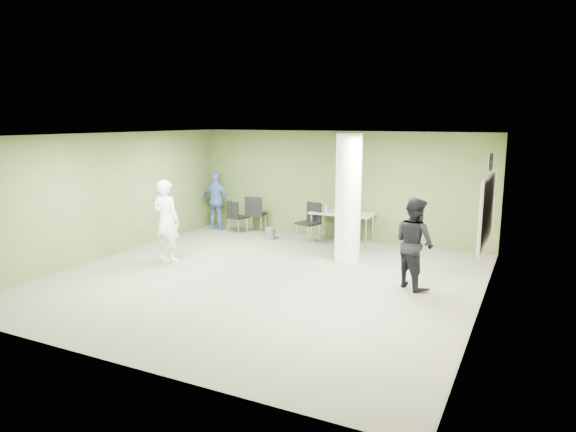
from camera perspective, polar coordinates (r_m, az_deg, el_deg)
The scene contains 17 objects.
floor at distance 10.22m, azimuth -2.62°, elevation -6.92°, with size 8.00×8.00×0.00m, color #575645.
ceiling at distance 9.75m, azimuth -2.76°, elevation 8.97°, with size 8.00×8.00×0.00m, color white.
wall_back at distance 13.49m, azimuth 5.57°, elevation 3.44°, with size 8.00×0.02×2.80m, color #435829.
wall_left at distance 12.31m, azimuth -19.22°, elevation 2.20°, with size 0.02×8.00×2.80m, color #435829.
wall_right_cream at distance 8.72m, azimuth 20.99°, elevation -1.21°, with size 0.02×8.00×2.80m, color beige.
column at distance 11.29m, azimuth 6.71°, elevation 2.00°, with size 0.56×0.56×2.80m, color silver.
whiteboard at distance 9.88m, azimuth 21.26°, elevation 0.70°, with size 0.05×2.30×1.30m.
wall_clock at distance 9.78m, azimuth 21.60°, elevation 5.60°, with size 0.06×0.32×0.32m.
folding_table at distance 13.08m, azimuth 5.96°, elevation 0.16°, with size 1.61×0.71×1.01m.
wastebasket at distance 13.43m, azimuth -1.99°, elevation -1.96°, with size 0.26×0.26×0.30m, color #4C4C4C.
chair_back_left at distance 14.12m, azimuth -5.80°, elevation 0.15°, with size 0.53×0.53×0.90m.
chair_back_right at distance 14.17m, azimuth -3.69°, elevation 0.52°, with size 0.59×0.59×1.01m.
chair_table_left at distance 13.10m, azimuth 2.52°, elevation -0.33°, with size 0.63×0.63×1.01m.
chair_table_right at distance 12.26m, azimuth 6.50°, elevation -1.29°, with size 0.61×0.61×0.96m.
woman_white at distance 11.56m, azimuth -13.38°, elevation -0.50°, with size 0.66×0.43×1.81m, color white.
man_black at distance 9.74m, azimuth 13.85°, elevation -2.92°, with size 0.83×0.64×1.70m, color black.
man_blue at distance 14.60m, azimuth -7.91°, elevation 1.67°, with size 0.97×0.40×1.65m, color #3E609B.
Camera 1 is at (4.73, -8.52, 3.09)m, focal length 32.00 mm.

